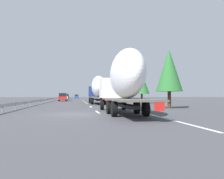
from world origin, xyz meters
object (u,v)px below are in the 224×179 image
object	(u,v)px
road_sign	(101,92)
car_black_suv	(67,96)
truck_lead	(98,89)
truck_trailing	(123,80)
car_blue_sedan	(77,96)
car_red_compact	(63,97)
car_white_van	(65,97)

from	to	relation	value
road_sign	car_black_suv	bearing A→B (deg)	16.82
truck_lead	truck_trailing	world-z (taller)	truck_trailing
car_black_suv	road_sign	bearing A→B (deg)	-163.18
truck_trailing	road_sign	world-z (taller)	truck_trailing
truck_lead	car_black_suv	size ratio (longest dim) A/B	3.11
truck_trailing	car_blue_sedan	distance (m)	92.36
truck_lead	road_sign	size ratio (longest dim) A/B	4.11
car_red_compact	road_sign	distance (m)	11.42
truck_trailing	car_white_van	size ratio (longest dim) A/B	3.17
car_black_suv	road_sign	xyz separation A→B (m)	(-34.89, -10.55, 1.39)
truck_trailing	car_blue_sedan	xyz separation A→B (m)	(92.28, 3.46, -1.74)
truck_trailing	car_red_compact	world-z (taller)	truck_trailing
truck_lead	truck_trailing	distance (m)	21.63
truck_trailing	car_black_suv	distance (m)	81.61
truck_lead	car_blue_sedan	world-z (taller)	truck_lead
car_blue_sedan	road_sign	bearing A→B (deg)	-171.87
car_blue_sedan	car_black_suv	xyz separation A→B (m)	(-11.02, 3.99, 0.07)
car_white_van	car_red_compact	world-z (taller)	car_red_compact
car_black_suv	car_red_compact	bearing A→B (deg)	-179.22
car_white_van	road_sign	bearing A→B (deg)	-124.41
truck_lead	truck_trailing	xyz separation A→B (m)	(-21.63, 0.00, 0.07)
road_sign	car_red_compact	bearing A→B (deg)	118.08
truck_trailing	car_red_compact	bearing A→B (deg)	9.55
car_blue_sedan	car_red_compact	world-z (taller)	car_red_compact
truck_lead	car_blue_sedan	distance (m)	70.75
truck_trailing	car_black_suv	xyz separation A→B (m)	(81.25, 7.45, -1.67)
car_red_compact	car_blue_sedan	bearing A→B (deg)	-3.84
car_white_van	road_sign	world-z (taller)	road_sign
car_blue_sedan	truck_lead	bearing A→B (deg)	-177.20
car_black_suv	road_sign	distance (m)	36.47
road_sign	truck_trailing	bearing A→B (deg)	176.18
truck_trailing	car_blue_sedan	bearing A→B (deg)	2.15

